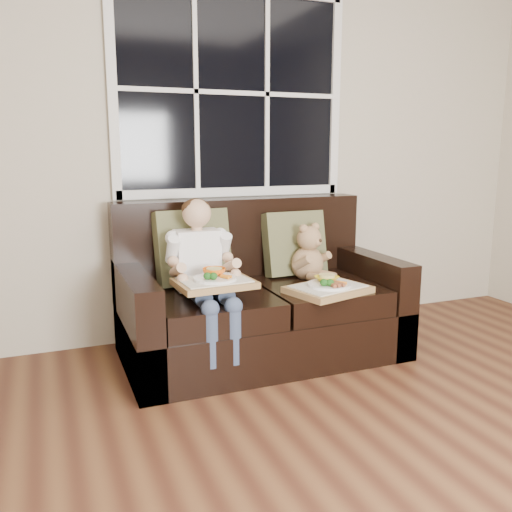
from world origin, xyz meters
name	(u,v)px	position (x,y,z in m)	size (l,w,h in m)	color
window_back	(232,93)	(-0.15, 2.48, 1.65)	(1.62, 0.04, 1.37)	black
loveseat	(258,305)	(-0.15, 2.02, 0.31)	(1.70, 0.92, 0.96)	black
pillow_left	(193,247)	(-0.53, 2.17, 0.68)	(0.48, 0.24, 0.48)	#60643E
pillow_right	(294,243)	(0.17, 2.17, 0.66)	(0.43, 0.21, 0.43)	#60643E
child	(202,262)	(-0.55, 1.90, 0.64)	(0.37, 0.59, 0.85)	white
teddy_bear	(309,256)	(0.20, 2.02, 0.60)	(0.27, 0.32, 0.38)	#9E7753
tray_left	(214,281)	(-0.54, 1.70, 0.58)	(0.43, 0.34, 0.10)	#AA7D4D
tray_right	(328,288)	(0.15, 1.66, 0.48)	(0.52, 0.44, 0.10)	#AA7D4D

